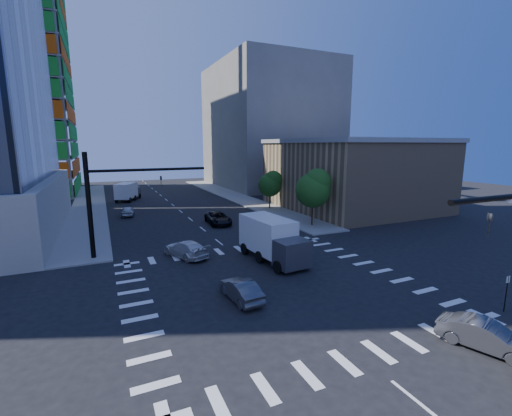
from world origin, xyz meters
TOP-DOWN VIEW (x-y plane):
  - ground at (0.00, 0.00)m, footprint 160.00×160.00m
  - road_markings at (0.00, 0.00)m, footprint 20.00×20.00m
  - sidewalk_ne at (12.50, 40.00)m, footprint 5.00×60.00m
  - sidewalk_nw at (-12.50, 40.00)m, footprint 5.00×60.00m
  - commercial_building at (25.00, 22.00)m, footprint 20.50×22.50m
  - bg_building_ne at (27.00, 55.00)m, footprint 24.00×30.00m
  - signal_mast_nw at (-10.00, 11.50)m, footprint 10.20×0.40m
  - tree_south at (12.63, 13.90)m, footprint 4.16×4.16m
  - tree_north at (12.93, 25.90)m, footprint 3.54×3.52m
  - no_parking_sign at (10.70, -9.00)m, footprint 0.30×0.06m
  - car_nb_right at (5.82, -10.94)m, footprint 2.87×4.45m
  - car_nb_far at (2.49, 19.77)m, footprint 2.74×5.47m
  - car_sb_near at (-4.09, 8.82)m, footprint 3.66×5.31m
  - car_sb_mid at (-7.38, 29.70)m, footprint 2.10×4.19m
  - car_sb_cross at (-2.88, -1.08)m, footprint 1.71×4.12m
  - box_truck_near at (2.44, 4.58)m, footprint 3.50×7.04m
  - box_truck_far at (-6.16, 44.12)m, footprint 4.85×6.55m

SIDE VIEW (x-z plane):
  - ground at x=0.00m, z-range 0.00..0.00m
  - road_markings at x=0.00m, z-range 0.00..0.01m
  - sidewalk_ne at x=12.50m, z-range 0.00..0.15m
  - sidewalk_nw at x=-12.50m, z-range 0.00..0.15m
  - car_sb_cross at x=-2.88m, z-range 0.00..1.33m
  - car_sb_mid at x=-7.38m, z-range 0.00..1.37m
  - car_nb_right at x=5.82m, z-range 0.00..1.38m
  - car_sb_near at x=-4.09m, z-range 0.00..1.43m
  - car_nb_far at x=2.49m, z-range 0.00..1.49m
  - no_parking_sign at x=10.70m, z-range 0.28..2.48m
  - box_truck_far at x=-6.16m, z-range -0.18..2.98m
  - box_truck_near at x=2.44m, z-range -0.21..3.36m
  - tree_north at x=12.93m, z-range 1.10..6.88m
  - tree_south at x=12.63m, z-range 1.27..8.10m
  - commercial_building at x=25.00m, z-range 0.01..10.61m
  - signal_mast_nw at x=-10.00m, z-range 0.99..9.99m
  - bg_building_ne at x=27.00m, z-range 0.00..28.00m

